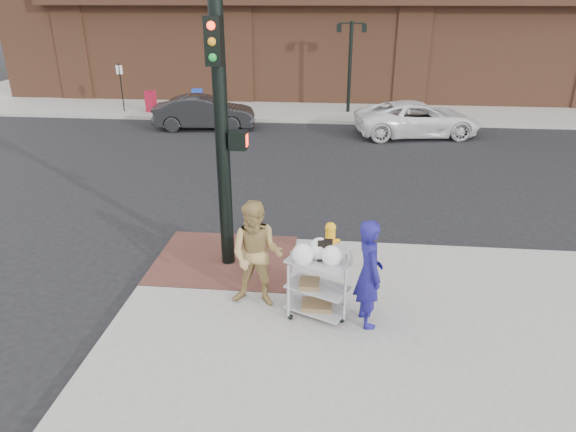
# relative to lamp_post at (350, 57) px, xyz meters

# --- Properties ---
(ground) EXTENTS (220.00, 220.00, 0.00)m
(ground) POSITION_rel_lamp_post_xyz_m (-2.00, -16.00, -2.62)
(ground) COLOR black
(ground) RESTS_ON ground
(sidewalk_far) EXTENTS (65.00, 36.00, 0.15)m
(sidewalk_far) POSITION_rel_lamp_post_xyz_m (10.50, 16.00, -2.54)
(sidewalk_far) COLOR gray
(sidewalk_far) RESTS_ON ground
(brick_curb_ramp) EXTENTS (2.80, 2.40, 0.01)m
(brick_curb_ramp) POSITION_rel_lamp_post_xyz_m (-2.60, -15.10, -2.46)
(brick_curb_ramp) COLOR #522B26
(brick_curb_ramp) RESTS_ON sidewalk_near
(lamp_post) EXTENTS (1.32, 0.22, 4.00)m
(lamp_post) POSITION_rel_lamp_post_xyz_m (0.00, 0.00, 0.00)
(lamp_post) COLOR black
(lamp_post) RESTS_ON sidewalk_far
(parking_sign) EXTENTS (0.05, 0.05, 2.20)m
(parking_sign) POSITION_rel_lamp_post_xyz_m (-10.50, -1.00, -1.37)
(parking_sign) COLOR black
(parking_sign) RESTS_ON sidewalk_far
(traffic_signal_pole) EXTENTS (0.61, 0.51, 5.00)m
(traffic_signal_pole) POSITION_rel_lamp_post_xyz_m (-2.48, -15.23, 0.21)
(traffic_signal_pole) COLOR black
(traffic_signal_pole) RESTS_ON sidewalk_near
(woman_blue) EXTENTS (0.61, 0.77, 1.84)m
(woman_blue) POSITION_rel_lamp_post_xyz_m (0.21, -17.03, -1.55)
(woman_blue) COLOR navy
(woman_blue) RESTS_ON sidewalk_near
(pedestrian_tan) EXTENTS (1.00, 0.81, 1.92)m
(pedestrian_tan) POSITION_rel_lamp_post_xyz_m (-1.66, -16.66, -1.51)
(pedestrian_tan) COLOR #A2844C
(pedestrian_tan) RESTS_ON sidewalk_near
(sedan_dark) EXTENTS (4.29, 1.94, 1.37)m
(sedan_dark) POSITION_rel_lamp_post_xyz_m (-6.00, -3.39, -1.93)
(sedan_dark) COLOR black
(sedan_dark) RESTS_ON ground
(minivan_white) EXTENTS (5.19, 3.07, 1.35)m
(minivan_white) POSITION_rel_lamp_post_xyz_m (2.70, -3.72, -1.94)
(minivan_white) COLOR white
(minivan_white) RESTS_ON ground
(utility_cart) EXTENTS (1.13, 0.90, 1.37)m
(utility_cart) POSITION_rel_lamp_post_xyz_m (-0.62, -16.88, -1.85)
(utility_cart) COLOR #9FA0A4
(utility_cart) RESTS_ON sidewalk_near
(fire_hydrant) EXTENTS (0.40, 0.28, 0.85)m
(fire_hydrant) POSITION_rel_lamp_post_xyz_m (-0.45, -14.93, -2.03)
(fire_hydrant) COLOR #F9A915
(fire_hydrant) RESTS_ON sidewalk_near
(newsbox_red) EXTENTS (0.51, 0.48, 0.97)m
(newsbox_red) POSITION_rel_lamp_post_xyz_m (-9.17, -0.97, -1.98)
(newsbox_red) COLOR maroon
(newsbox_red) RESTS_ON sidewalk_far
(newsbox_blue) EXTENTS (0.52, 0.48, 1.10)m
(newsbox_blue) POSITION_rel_lamp_post_xyz_m (-6.91, -1.03, -1.92)
(newsbox_blue) COLOR #1C41B9
(newsbox_blue) RESTS_ON sidewalk_far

